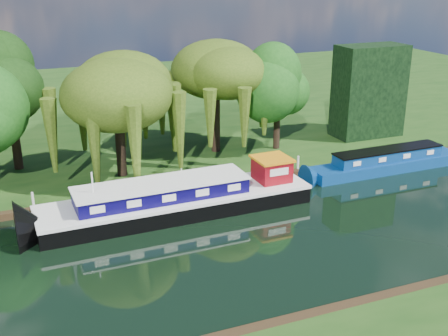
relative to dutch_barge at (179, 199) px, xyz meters
name	(u,v)px	position (x,y,z in m)	size (l,w,h in m)	color
ground	(230,243)	(1.37, -5.11, -0.91)	(120.00, 120.00, 0.00)	black
far_bank	(111,107)	(1.37, 28.89, -0.69)	(120.00, 52.00, 0.45)	#15370F
dutch_barge	(179,199)	(0.00, 0.00, 0.00)	(17.49, 4.33, 3.67)	black
narrowboat	(387,162)	(17.11, 1.47, -0.24)	(12.89, 2.31, 1.88)	navy
white_cruiser	(427,163)	(21.24, 1.69, -0.91)	(2.16, 2.51, 1.32)	silver
willow_left	(117,93)	(-2.16, 6.92, 5.60)	(6.96, 6.96, 8.34)	black
willow_right	(216,80)	(6.21, 9.63, 5.39)	(6.59, 6.59, 8.02)	black
tree_far_mid	(8,82)	(-9.10, 11.19, 6.10)	(5.83, 5.83, 9.53)	black
tree_far_right	(278,87)	(11.16, 8.44, 4.72)	(4.59, 4.59, 7.52)	black
conifer_hedge	(369,91)	(20.37, 8.89, 3.54)	(6.00, 3.00, 8.00)	black
lamppost	(181,149)	(1.87, 5.39, 1.51)	(0.36, 0.36, 2.56)	silver
mooring_posts	(177,179)	(0.87, 3.29, 0.04)	(19.16, 0.16, 1.00)	silver
reeds_near	(419,276)	(8.24, -12.69, -0.36)	(33.70, 1.50, 1.10)	#1E4B14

